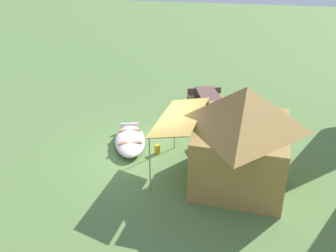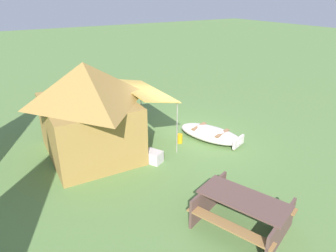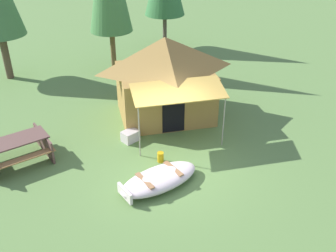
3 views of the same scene
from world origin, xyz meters
The scene contains 6 objects.
ground_plane centered at (0.00, 0.00, 0.00)m, with size 80.00×80.00×0.00m, color #5A7D40.
beached_rowboat centered at (-0.58, -0.87, 0.21)m, with size 2.60×1.80×0.41m.
canvas_cabin_tent centered at (0.65, 3.02, 1.54)m, with size 3.56×3.97×2.96m.
picnic_table centered at (-4.42, 1.36, 0.49)m, with size 2.31×2.08×0.77m.
cooler_box centered at (-0.91, 1.63, 0.18)m, with size 0.53×0.39×0.36m, color beige.
fuel_can centered at (-0.26, 0.22, 0.16)m, with size 0.20×0.20×0.33m, color gold.
Camera 2 is at (-8.14, 5.57, 4.80)m, focal length 32.81 mm.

